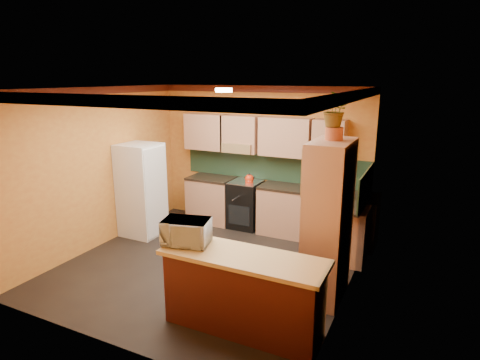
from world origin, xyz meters
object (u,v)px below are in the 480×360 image
object	(u,v)px
stove	(246,204)
fridge	(141,190)
base_cabinets_back	(276,210)
breakfast_bar	(243,295)
pantry	(328,221)
microwave	(186,232)

from	to	relation	value
stove	fridge	size ratio (longest dim) A/B	0.54
base_cabinets_back	fridge	world-z (taller)	fridge
breakfast_bar	base_cabinets_back	bearing A→B (deg)	103.89
base_cabinets_back	pantry	bearing A→B (deg)	-52.76
base_cabinets_back	microwave	size ratio (longest dim) A/B	6.71
stove	fridge	world-z (taller)	fridge
fridge	breakfast_bar	world-z (taller)	fridge
fridge	breakfast_bar	size ratio (longest dim) A/B	0.94
microwave	base_cabinets_back	bearing A→B (deg)	76.22
pantry	breakfast_bar	size ratio (longest dim) A/B	1.17
breakfast_bar	microwave	xyz separation A→B (m)	(-0.75, 0.00, 0.64)
base_cabinets_back	breakfast_bar	world-z (taller)	same
stove	breakfast_bar	size ratio (longest dim) A/B	0.51
base_cabinets_back	microwave	world-z (taller)	microwave
stove	pantry	world-z (taller)	pantry
fridge	pantry	size ratio (longest dim) A/B	0.81
base_cabinets_back	fridge	distance (m)	2.51
fridge	breakfast_bar	bearing A→B (deg)	-32.21
stove	breakfast_bar	distance (m)	3.30
fridge	breakfast_bar	xyz separation A→B (m)	(2.94, -1.85, -0.41)
breakfast_bar	microwave	distance (m)	0.98
pantry	breakfast_bar	bearing A→B (deg)	-119.91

